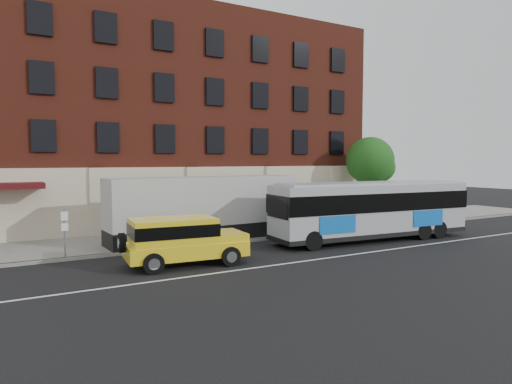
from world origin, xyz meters
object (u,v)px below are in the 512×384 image
sign_pole (65,229)px  shipping_container (206,210)px  yellow_suv (181,238)px  street_tree (371,163)px  city_bus (372,208)px

sign_pole → shipping_container: (7.55, 1.20, 0.36)m
yellow_suv → shipping_container: size_ratio=0.50×
yellow_suv → shipping_container: 5.87m
street_tree → shipping_container: street_tree is taller
sign_pole → yellow_suv: bearing=-40.4°
city_bus → shipping_container: (-8.41, 4.33, -0.03)m
street_tree → shipping_container: 14.87m
sign_pole → city_bus: city_bus is taller
city_bus → yellow_suv: size_ratio=2.22×
street_tree → city_bus: street_tree is taller
shipping_container → yellow_suv: bearing=-124.5°
street_tree → shipping_container: size_ratio=0.56×
street_tree → yellow_suv: street_tree is taller
city_bus → shipping_container: shipping_container is taller
sign_pole → street_tree: bearing=8.6°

